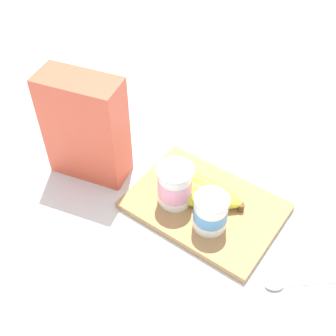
% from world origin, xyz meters
% --- Properties ---
extents(ground_plane, '(2.40, 2.40, 0.00)m').
position_xyz_m(ground_plane, '(0.00, 0.00, 0.00)').
color(ground_plane, silver).
extents(cutting_board, '(0.31, 0.22, 0.02)m').
position_xyz_m(cutting_board, '(0.00, 0.00, 0.01)').
color(cutting_board, '#A37A4C').
rests_on(cutting_board, ground_plane).
extents(cereal_box, '(0.19, 0.12, 0.25)m').
position_xyz_m(cereal_box, '(0.27, 0.05, 0.12)').
color(cereal_box, '#D85138').
rests_on(cereal_box, ground_plane).
extents(yogurt_cup_front, '(0.07, 0.07, 0.08)m').
position_xyz_m(yogurt_cup_front, '(-0.04, 0.04, 0.06)').
color(yogurt_cup_front, white).
rests_on(yogurt_cup_front, cutting_board).
extents(yogurt_cup_back, '(0.08, 0.08, 0.09)m').
position_xyz_m(yogurt_cup_back, '(0.06, 0.03, 0.06)').
color(yogurt_cup_back, white).
rests_on(yogurt_cup_back, cutting_board).
extents(banana_bunch, '(0.18, 0.11, 0.04)m').
position_xyz_m(banana_bunch, '(0.01, -0.01, 0.03)').
color(banana_bunch, yellow).
rests_on(banana_bunch, cutting_board).
extents(spoon, '(0.11, 0.10, 0.01)m').
position_xyz_m(spoon, '(-0.22, 0.06, 0.01)').
color(spoon, silver).
rests_on(spoon, ground_plane).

